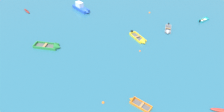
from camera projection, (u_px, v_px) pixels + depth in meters
rowboat_grey_back_row_center at (168, 31)px, 38.26m from camera, size 1.89×3.69×0.98m
kayak_maroon_cluster_inner at (27, 11)px, 45.33m from camera, size 2.20×2.59×0.28m
rowboat_turquoise_center at (206, 19)px, 42.13m from camera, size 2.75×2.25×0.80m
rowboat_orange_far_left at (136, 102)px, 24.86m from camera, size 2.92×2.56×0.95m
motor_launch_blue_distant_center at (82, 8)px, 45.44m from camera, size 4.52×4.90×1.97m
rowboat_green_cluster_outer at (53, 47)px, 34.12m from camera, size 4.82×2.37×1.45m
rowboat_yellow_near_right at (141, 40)px, 35.75m from camera, size 3.03×4.19×1.17m
mooring_buoy_trailing at (103, 103)px, 24.95m from camera, size 0.35×0.35×0.35m
mooring_buoy_midfield at (140, 51)px, 33.47m from camera, size 0.30×0.30×0.30m
mooring_buoy_between_boats_left at (150, 13)px, 44.87m from camera, size 0.40×0.40×0.40m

